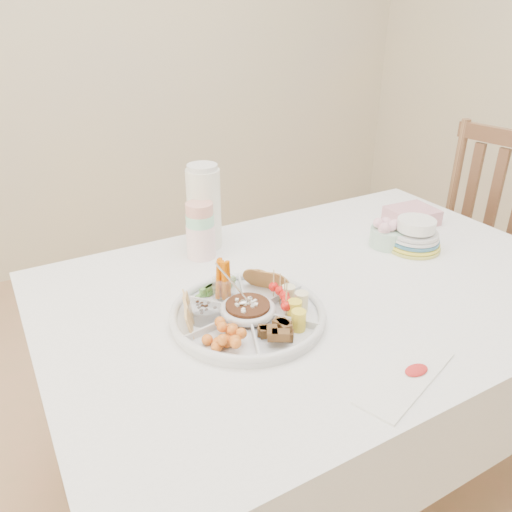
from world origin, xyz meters
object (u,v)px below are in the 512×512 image
party_tray (248,312)px  chair (457,266)px  dining_table (316,389)px  plate_stack (415,233)px  thermos (204,206)px

party_tray → chair: bearing=11.7°
dining_table → chair: chair is taller
party_tray → plate_stack: (0.66, 0.09, 0.03)m
dining_table → chair: size_ratio=1.44×
dining_table → plate_stack: (0.39, 0.05, 0.43)m
thermos → plate_stack: thermos is taller
thermos → plate_stack: bearing=-31.6°
chair → thermos: bearing=159.4°
chair → plate_stack: (-0.42, -0.13, 0.29)m
chair → plate_stack: bearing=-170.9°
chair → thermos: (-0.99, 0.22, 0.37)m
chair → party_tray: 1.13m
dining_table → chair: bearing=12.3°
dining_table → party_tray: size_ratio=4.00×
dining_table → party_tray: (-0.27, -0.05, 0.40)m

